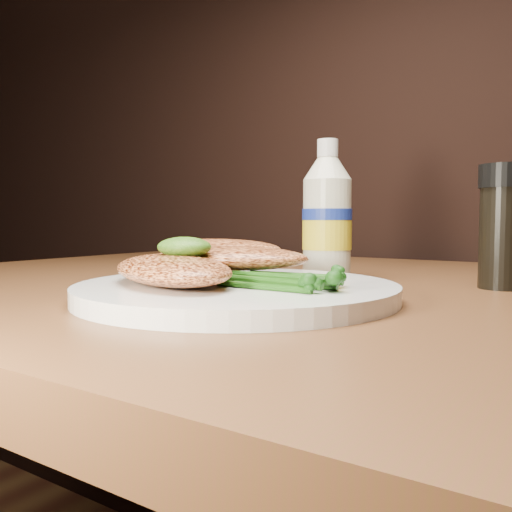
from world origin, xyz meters
The scene contains 8 objects.
plate centered at (-0.03, 0.89, 0.76)m, with size 0.29×0.29×0.01m, color white.
chicken_front centered at (-0.07, 0.85, 0.78)m, with size 0.16×0.09×0.03m, color #DD7D46.
chicken_mid centered at (-0.06, 0.91, 0.79)m, with size 0.15×0.08×0.02m, color #DD7D46.
chicken_back centered at (-0.09, 0.94, 0.79)m, with size 0.13×0.07×0.02m, color #DD7D46.
pesto_front centered at (-0.07, 0.86, 0.80)m, with size 0.05×0.04×0.02m, color #0D3207.
broccolini_bundle centered at (0.01, 0.89, 0.78)m, with size 0.13×0.10×0.02m, color #1B4B10, non-canonical shape.
mayo_bottle centered at (-0.04, 1.08, 0.83)m, with size 0.06×0.06×0.17m, color beige, non-canonical shape.
pepper_grinder centered at (0.15, 1.11, 0.81)m, with size 0.05×0.05×0.13m, color black, non-canonical shape.
Camera 1 is at (0.25, 0.51, 0.82)m, focal length 37.76 mm.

